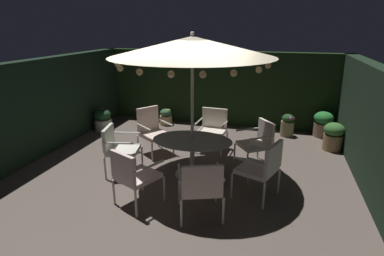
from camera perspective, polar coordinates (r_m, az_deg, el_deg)
ground_plane at (r=5.98m, az=-2.19°, el=-9.01°), size 6.94×7.46×0.02m
hedge_backdrop_rear at (r=8.95m, az=4.77°, el=7.30°), size 6.94×0.30×2.06m
hedge_backdrop_left at (r=7.29m, az=-28.05°, el=2.61°), size 0.30×7.46×2.06m
patio_dining_table at (r=5.84m, az=0.04°, el=-3.72°), size 1.50×1.10×0.72m
patio_umbrella at (r=5.42m, az=0.05°, el=14.64°), size 2.86×2.86×2.64m
patio_chair_north at (r=5.18m, az=12.82°, el=-6.72°), size 0.78×0.81×0.99m
patio_chair_northeast at (r=6.42m, az=12.01°, el=-2.21°), size 0.80×0.80×0.92m
patio_chair_east at (r=7.11m, az=3.79°, el=0.23°), size 0.68×0.63×0.93m
patio_chair_southeast at (r=6.94m, az=-7.28°, el=-0.11°), size 0.84×0.83×1.01m
patio_chair_south at (r=6.07m, az=-13.35°, el=-3.21°), size 0.71×0.71×0.93m
patio_chair_southwest at (r=4.94m, az=-10.73°, el=-8.21°), size 0.77×0.80×0.95m
patio_chair_west at (r=4.57m, az=1.65°, el=-10.33°), size 0.81×0.81×0.94m
potted_plant_right_near at (r=8.97m, az=-4.81°, el=2.06°), size 0.35×0.35×0.47m
potted_plant_back_left at (r=8.63m, az=22.84°, el=0.77°), size 0.47×0.47×0.65m
potted_plant_back_right at (r=8.82m, az=-16.03°, el=1.48°), size 0.47×0.47×0.57m
potted_plant_left_far at (r=8.37m, az=17.05°, el=0.52°), size 0.33×0.33×0.58m
potted_plant_right_far at (r=7.78m, az=24.45°, el=-1.31°), size 0.45×0.45×0.64m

